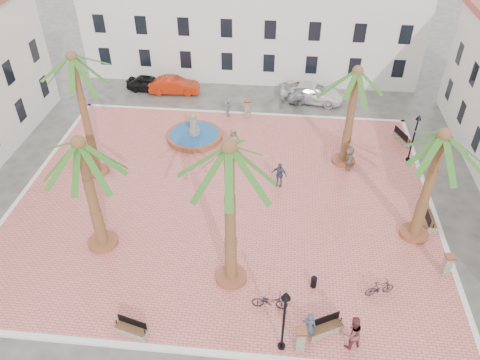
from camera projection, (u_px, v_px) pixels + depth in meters
The scene contains 35 objects.
ground at pixel (224, 199), 29.94m from camera, with size 120.00×120.00×0.00m, color #56544F.
plaza at pixel (224, 198), 29.89m from camera, with size 26.00×22.00×0.15m, color #D86760.
kerb_n at pixel (242, 113), 38.58m from camera, with size 26.30×0.30×0.16m, color silver.
kerb_s at pixel (193, 351), 21.19m from camera, with size 26.30×0.30×0.16m, color silver.
kerb_e at pixel (433, 212), 28.82m from camera, with size 0.30×22.30×0.16m, color silver.
kerb_w at pixel (30, 185), 30.95m from camera, with size 0.30×22.30×0.16m, color silver.
building_north at pixel (252, 20), 42.84m from camera, with size 30.40×7.40×9.50m.
fountain at pixel (194, 135), 35.23m from camera, with size 4.16×4.16×2.15m.
palm_nw at pixel (75, 70), 27.50m from camera, with size 4.88×4.88×8.63m.
palm_sw at pixel (82, 157), 22.95m from camera, with size 5.42×5.42×7.16m.
palm_s at pixel (229, 165), 20.07m from camera, with size 5.28×5.28×8.58m.
palm_e at pixel (440, 149), 23.48m from camera, with size 5.32×5.32×7.17m.
palm_ne at pixel (356, 83), 29.33m from camera, with size 5.20×5.20×7.20m.
bench_s at pixel (131, 330), 21.74m from camera, with size 1.67×0.88×0.84m.
bench_se at pixel (325, 328), 21.79m from camera, with size 1.76×1.26×0.90m.
bench_e at pixel (428, 220), 27.73m from camera, with size 0.59×1.82×0.95m.
bench_ne at pixel (402, 138), 34.91m from camera, with size 1.20×1.89×0.96m.
lamppost_s at pixel (285, 311), 19.71m from camera, with size 0.42×0.42×3.86m.
lamppost_e at pixel (416, 130), 31.63m from camera, with size 0.40×0.40×3.65m.
bollard_se at pixel (300, 339), 20.80m from camera, with size 0.54×0.54×1.38m.
bollard_n at pixel (248, 108), 37.55m from camera, with size 0.63×0.63×1.48m.
bollard_e at pixel (447, 265), 24.36m from camera, with size 0.54×0.54×1.32m.
litter_bin at pixel (314, 282), 23.91m from camera, with size 0.32×0.32×0.62m, color black.
cyclist_a at pixel (309, 326), 21.13m from camera, with size 0.65×0.42×1.77m, color #343D50.
bicycle_a at pixel (270, 301), 22.76m from camera, with size 0.62×1.79×0.94m, color black.
cyclist_b at pixel (352, 333), 20.78m from camera, with size 0.94×0.73×1.93m, color brown.
bicycle_b at pixel (380, 288), 23.41m from camera, with size 0.44×1.56×0.94m, color black.
pedestrian_fountain_a at pixel (233, 141), 33.38m from camera, with size 0.94×0.61×1.92m, color #775C4B.
pedestrian_fountain_b at pixel (279, 174), 30.29m from camera, with size 1.03×0.43×1.76m, color #3A445F.
pedestrian_north at pixel (229, 107), 37.66m from camera, with size 1.02×0.59×1.58m, color #505055.
pedestrian_east at pixel (349, 158), 31.74m from camera, with size 1.69×0.54×1.82m, color gray.
car_black at pixel (149, 83), 41.68m from camera, with size 1.61×3.99×1.36m, color black.
car_red at pixel (174, 85), 41.28m from camera, with size 1.53×4.39×1.45m, color #B32309.
car_silver at pixel (313, 93), 40.15m from camera, with size 2.00×4.93×1.43m, color #9F9EA7.
car_white at pixel (313, 93), 40.12m from camera, with size 2.49×5.39×1.50m, color white.
Camera 1 is at (3.37, -22.83, 19.14)m, focal length 35.00 mm.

